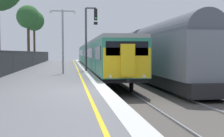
% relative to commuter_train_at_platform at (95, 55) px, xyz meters
% --- Properties ---
extents(ground, '(17.40, 110.00, 1.21)m').
position_rel_commuter_train_at_platform_xyz_m(ground, '(0.54, -24.82, -1.88)').
color(ground, slate).
extents(commuter_train_at_platform, '(2.83, 42.42, 3.81)m').
position_rel_commuter_train_at_platform_xyz_m(commuter_train_at_platform, '(0.00, 0.00, 0.00)').
color(commuter_train_at_platform, '#2D846B').
rests_on(commuter_train_at_platform, ground).
extents(freight_train_adjacent_track, '(2.60, 57.39, 4.88)m').
position_rel_commuter_train_at_platform_xyz_m(freight_train_adjacent_track, '(4.00, 5.55, 0.41)').
color(freight_train_adjacent_track, '#232326').
rests_on(freight_train_adjacent_track, ground).
extents(signal_gantry, '(1.10, 0.24, 5.51)m').
position_rel_commuter_train_at_platform_xyz_m(signal_gantry, '(-1.49, -11.07, 2.16)').
color(signal_gantry, '#47474C').
rests_on(signal_gantry, ground).
extents(platform_lamp_mid, '(2.00, 0.20, 4.81)m').
position_rel_commuter_train_at_platform_xyz_m(platform_lamp_mid, '(-3.67, -14.39, 1.62)').
color(platform_lamp_mid, '#93999E').
rests_on(platform_lamp_mid, ground).
extents(background_tree_left, '(3.25, 3.25, 8.26)m').
position_rel_commuter_train_at_platform_xyz_m(background_tree_left, '(-8.87, 6.34, 5.23)').
color(background_tree_left, '#473323').
rests_on(background_tree_left, ground).
extents(background_tree_right, '(3.23, 3.23, 8.31)m').
position_rel_commuter_train_at_platform_xyz_m(background_tree_right, '(-8.86, 12.02, 5.27)').
color(background_tree_right, '#473323').
rests_on(background_tree_right, ground).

